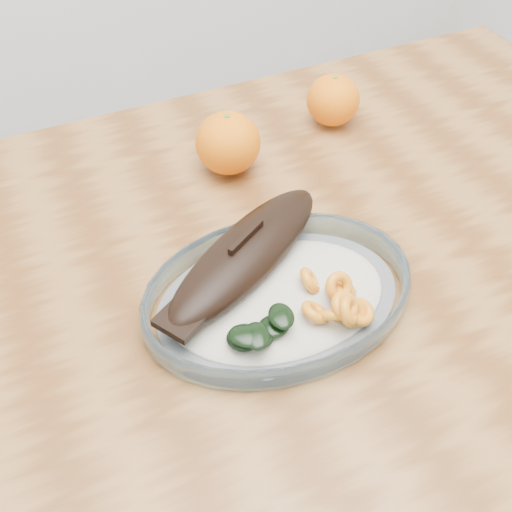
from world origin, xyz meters
name	(u,v)px	position (x,y,z in m)	size (l,w,h in m)	color
dining_table	(292,311)	(0.00, 0.00, 0.65)	(1.20, 0.80, 0.75)	brown
plated_meal	(277,290)	(-0.05, -0.05, 0.77)	(0.57, 0.57, 0.08)	white
orange_left	(228,143)	(0.00, 0.19, 0.79)	(0.09, 0.09, 0.09)	#FA5C05
orange_right	(333,100)	(0.18, 0.23, 0.79)	(0.08, 0.08, 0.08)	#FA5C05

